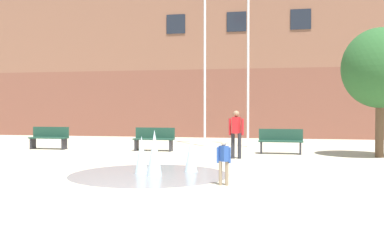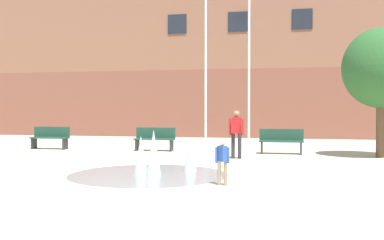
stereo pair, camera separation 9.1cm
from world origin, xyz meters
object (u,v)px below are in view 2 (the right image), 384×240
(teen_by_trashcan, at_px, (236,130))
(child_with_pink_shirt, at_px, (222,159))
(street_tree_near_building, at_px, (381,68))
(flagpole_left, at_px, (206,44))
(flagpole_right, at_px, (250,45))
(park_bench_left_of_flagpoles, at_px, (155,139))
(park_bench_far_left, at_px, (50,137))
(park_bench_center, at_px, (281,141))

(teen_by_trashcan, height_order, child_with_pink_shirt, teen_by_trashcan)
(teen_by_trashcan, distance_m, street_tree_near_building, 5.34)
(flagpole_left, xyz_separation_m, flagpole_right, (1.90, -0.00, -0.07))
(park_bench_left_of_flagpoles, xyz_separation_m, flagpole_right, (3.50, 2.56, 3.93))
(park_bench_far_left, relative_size, child_with_pink_shirt, 1.62)
(park_bench_far_left, relative_size, flagpole_right, 0.19)
(flagpole_left, bearing_deg, street_tree_near_building, -26.84)
(park_bench_left_of_flagpoles, relative_size, child_with_pink_shirt, 1.62)
(park_bench_center, distance_m, flagpole_left, 5.87)
(flagpole_right, bearing_deg, park_bench_far_left, -161.23)
(park_bench_center, relative_size, teen_by_trashcan, 1.01)
(child_with_pink_shirt, relative_size, street_tree_near_building, 0.22)
(flagpole_left, bearing_deg, flagpole_right, -0.00)
(park_bench_center, xyz_separation_m, teen_by_trashcan, (-1.44, -1.88, 0.45))
(park_bench_left_of_flagpoles, xyz_separation_m, park_bench_center, (4.88, -0.21, 0.00))
(teen_by_trashcan, xyz_separation_m, child_with_pink_shirt, (0.27, -5.26, -0.35))
(park_bench_left_of_flagpoles, relative_size, street_tree_near_building, 0.36)
(child_with_pink_shirt, relative_size, flagpole_left, 0.12)
(flagpole_right, xyz_separation_m, street_tree_near_building, (4.67, -3.33, -1.39))
(park_bench_far_left, height_order, teen_by_trashcan, teen_by_trashcan)
(park_bench_far_left, height_order, flagpole_right, flagpole_right)
(teen_by_trashcan, relative_size, child_with_pink_shirt, 1.61)
(teen_by_trashcan, height_order, flagpole_left, flagpole_left)
(teen_by_trashcan, relative_size, street_tree_near_building, 0.36)
(park_bench_far_left, bearing_deg, street_tree_near_building, -2.87)
(park_bench_left_of_flagpoles, bearing_deg, street_tree_near_building, -5.34)
(park_bench_far_left, height_order, flagpole_left, flagpole_left)
(child_with_pink_shirt, distance_m, flagpole_right, 10.63)
(park_bench_far_left, distance_m, park_bench_left_of_flagpoles, 4.43)
(flagpole_left, height_order, flagpole_right, flagpole_left)
(park_bench_far_left, xyz_separation_m, park_bench_left_of_flagpoles, (4.42, 0.13, 0.00))
(park_bench_center, xyz_separation_m, street_tree_near_building, (3.29, -0.55, 2.54))
(flagpole_left, relative_size, street_tree_near_building, 1.93)
(teen_by_trashcan, bearing_deg, park_bench_center, 156.64)
(park_bench_left_of_flagpoles, relative_size, teen_by_trashcan, 1.01)
(park_bench_far_left, xyz_separation_m, street_tree_near_building, (12.60, -0.63, 2.54))
(park_bench_center, distance_m, street_tree_near_building, 4.19)
(park_bench_left_of_flagpoles, bearing_deg, park_bench_far_left, -178.31)
(park_bench_far_left, bearing_deg, teen_by_trashcan, -13.98)
(park_bench_far_left, relative_size, park_bench_left_of_flagpoles, 1.00)
(child_with_pink_shirt, xyz_separation_m, street_tree_near_building, (4.45, 6.59, 2.44))
(park_bench_center, relative_size, child_with_pink_shirt, 1.62)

